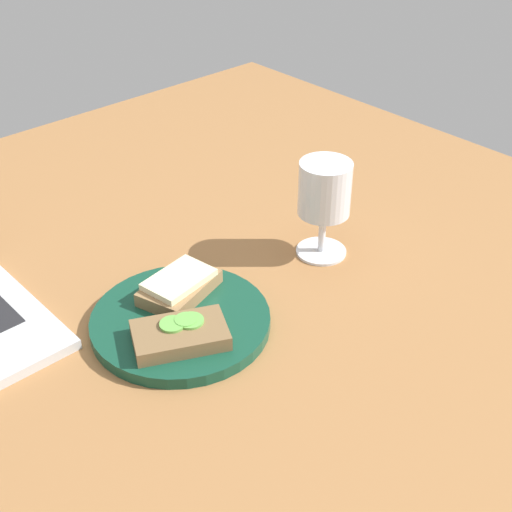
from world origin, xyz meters
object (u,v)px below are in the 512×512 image
(sandwich_with_cucumber, at_px, (180,334))
(wine_glass, at_px, (325,193))
(plate, at_px, (181,321))
(sandwich_with_cheese, at_px, (179,286))

(sandwich_with_cucumber, distance_m, wine_glass, 0.29)
(plate, height_order, sandwich_with_cucumber, sandwich_with_cucumber)
(sandwich_with_cheese, height_order, wine_glass, wine_glass)
(plate, relative_size, sandwich_with_cucumber, 1.74)
(sandwich_with_cheese, bearing_deg, wine_glass, -10.51)
(wine_glass, bearing_deg, sandwich_with_cucumber, -173.16)
(sandwich_with_cheese, bearing_deg, sandwich_with_cucumber, -126.78)
(plate, xyz_separation_m, wine_glass, (0.25, -0.00, 0.09))
(sandwich_with_cheese, relative_size, wine_glass, 0.82)
(sandwich_with_cucumber, relative_size, wine_glass, 0.90)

